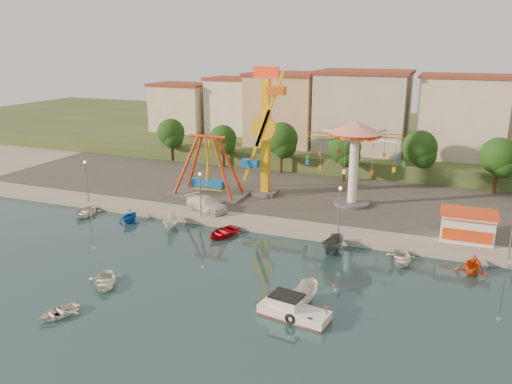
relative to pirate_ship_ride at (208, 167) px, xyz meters
The scene contains 35 objects.
ground 24.25m from the pirate_ship_ride, 62.32° to the right, with size 200.00×200.00×0.00m, color #132A36.
quay_deck 42.55m from the pirate_ship_ride, 74.84° to the left, with size 200.00×100.00×0.60m, color #9E998E.
asphalt_pad 14.69m from the pirate_ship_ride, 38.73° to the left, with size 90.00×28.00×0.01m, color #4C4944.
hill_terrace 47.29m from the pirate_ship_ride, 76.43° to the left, with size 200.00×60.00×3.00m, color #384C26.
pirate_ship_ride is the anchor object (origin of this frame).
kamikaze_tower 8.64m from the pirate_ship_ride, 20.73° to the left, with size 4.44×3.10×16.50m.
wave_swinger 18.95m from the pirate_ship_ride, ahead, with size 11.60×11.60×10.40m.
booth_left 31.86m from the pirate_ship_ride, ahead, with size 5.40×3.78×3.08m.
lamp_post_0 15.32m from the pirate_ship_ride, 147.87° to the right, with size 0.14×0.14×5.00m, color #59595E.
lamp_post_1 8.78m from the pirate_ship_ride, 69.25° to the right, with size 0.14×0.14×5.00m, color #59595E.
lamp_post_2 20.77m from the pirate_ship_ride, 23.05° to the right, with size 0.14×0.14×5.00m, color #59595E.
lamp_post_3 36.03m from the pirate_ship_ride, 13.03° to the right, with size 0.14×0.14×5.00m, color #59595E.
tree_0 21.80m from the pirate_ship_ride, 133.26° to the left, with size 4.60×4.60×7.19m.
tree_1 15.93m from the pirate_ship_ride, 108.04° to the left, with size 4.35×4.35×6.80m.
tree_2 15.62m from the pirate_ship_ride, 70.94° to the left, with size 5.02×5.02×7.85m.
tree_3 20.10m from the pirate_ship_ride, 41.31° to the left, with size 4.68×4.68×7.32m.
tree_4 29.90m from the pirate_ship_ride, 32.92° to the left, with size 4.86×4.86×7.60m.
tree_5 37.95m from the pirate_ship_ride, 22.35° to the left, with size 4.83×4.83×7.54m.
building_0 33.76m from the pirate_ship_ride, 131.79° to the left, with size 9.26×9.53×11.87m, color beige.
building_1 32.09m from the pirate_ship_ride, 108.71° to the left, with size 12.33×9.01×8.63m, color silver.
building_2 31.27m from the pirate_ship_ride, 84.65° to the left, with size 11.95×9.28×11.23m, color tan.
building_3 32.48m from the pirate_ship_ride, 58.93° to the left, with size 12.59×10.50×9.20m, color beige.
building_4 43.42m from the pirate_ship_ride, 45.88° to the left, with size 10.75×9.23×9.24m, color beige.
cabin_motorboat 31.31m from the pirate_ship_ride, 51.81° to the right, with size 5.58×2.85×1.87m.
rowboat_a 25.80m from the pirate_ship_ride, 83.68° to the right, with size 2.75×3.85×0.80m, color silver.
rowboat_b 31.09m from the pirate_ship_ride, 84.95° to the right, with size 2.29×3.20×0.66m, color white.
skiff 29.94m from the pirate_ship_ride, 49.06° to the right, with size 1.62×4.30×1.66m, color white.
van 7.09m from the pirate_ship_ride, 65.56° to the right, with size 2.33×5.73×1.66m, color silver.
moored_boat_0 16.18m from the pirate_ship_ride, 133.82° to the right, with size 2.86×4.01×0.83m, color silver.
moored_boat_1 12.70m from the pirate_ship_ride, 111.71° to the right, with size 2.64×3.06×1.61m, color blue.
moored_boat_2 11.95m from the pirate_ship_ride, 84.80° to the right, with size 1.36×3.62×1.40m, color silver.
moored_boat_3 14.04m from the pirate_ship_ride, 57.14° to the right, with size 2.98×4.17×0.86m, color red.
moored_boat_5 22.60m from the pirate_ship_ride, 30.48° to the right, with size 1.50×3.98×1.54m, color #515256.
moored_boat_6 28.44m from the pirate_ship_ride, 23.70° to the right, with size 2.73×3.82×0.79m, color silver.
moored_boat_7 34.08m from the pirate_ship_ride, 19.50° to the right, with size 2.85×3.30×1.74m, color #ED4E15.
Camera 1 is at (17.75, -35.26, 19.70)m, focal length 35.00 mm.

